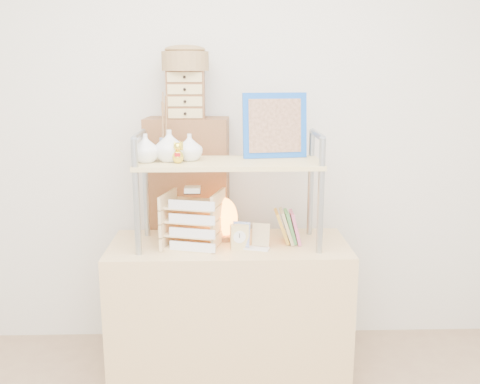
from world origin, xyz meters
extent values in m
cube|color=silver|center=(0.00, 1.70, 1.30)|extent=(3.40, 0.02, 2.60)
cube|color=tan|center=(0.00, 1.20, 0.38)|extent=(1.20, 0.50, 0.75)
cube|color=brown|center=(-0.23, 1.57, 0.68)|extent=(0.47, 0.27, 1.35)
cylinder|color=#90979E|center=(-0.43, 1.05, 1.02)|extent=(0.03, 0.03, 0.55)
cylinder|color=#90979E|center=(-0.43, 1.35, 1.02)|extent=(0.03, 0.03, 0.55)
cylinder|color=#90979E|center=(-0.43, 1.20, 1.30)|extent=(0.03, 0.30, 0.03)
cylinder|color=#90979E|center=(0.43, 1.05, 1.02)|extent=(0.03, 0.03, 0.55)
cylinder|color=#90979E|center=(0.43, 1.35, 1.02)|extent=(0.03, 0.03, 0.55)
cylinder|color=#90979E|center=(0.43, 1.20, 1.30)|extent=(0.03, 0.30, 0.03)
cube|color=#DABD75|center=(0.00, 1.20, 1.16)|extent=(0.90, 0.34, 0.02)
imported|color=white|center=(-0.40, 1.18, 1.24)|extent=(0.13, 0.13, 0.14)
imported|color=white|center=(-0.29, 1.20, 1.25)|extent=(0.15, 0.15, 0.15)
imported|color=white|center=(-0.19, 1.22, 1.24)|extent=(0.13, 0.13, 0.13)
cylinder|color=#285DB0|center=(-0.31, 1.32, 1.22)|extent=(0.07, 0.07, 0.10)
cube|color=blue|center=(0.23, 1.30, 1.33)|extent=(0.33, 0.09, 0.32)
cube|color=brown|center=(0.23, 1.29, 1.33)|extent=(0.27, 0.07, 0.26)
cube|color=#C95880|center=(0.33, 1.20, 0.83)|extent=(0.06, 0.12, 0.17)
cube|color=#56A552|center=(0.31, 1.22, 0.83)|extent=(0.06, 0.12, 0.17)
cube|color=tan|center=(0.29, 1.20, 0.83)|extent=(0.07, 0.13, 0.17)
cube|color=gold|center=(0.27, 1.22, 0.83)|extent=(0.07, 0.14, 0.17)
cube|color=#D8C181|center=(-0.18, 1.18, 0.76)|extent=(0.30, 0.28, 0.01)
cube|color=white|center=(-0.18, 1.07, 0.78)|extent=(0.22, 0.07, 0.04)
cube|color=#D8C181|center=(-0.18, 1.18, 0.82)|extent=(0.30, 0.28, 0.01)
cube|color=white|center=(-0.18, 1.07, 0.85)|extent=(0.22, 0.07, 0.04)
cube|color=#D8C181|center=(-0.18, 1.18, 0.89)|extent=(0.30, 0.28, 0.01)
cube|color=white|center=(-0.18, 1.07, 0.92)|extent=(0.22, 0.07, 0.04)
cube|color=#D8C181|center=(-0.18, 1.18, 0.96)|extent=(0.30, 0.28, 0.01)
cube|color=white|center=(-0.18, 1.07, 0.98)|extent=(0.22, 0.07, 0.04)
cube|color=beige|center=(-0.18, 1.16, 1.04)|extent=(0.08, 0.08, 0.03)
cylinder|color=brown|center=(-0.02, 1.28, 0.76)|extent=(0.12, 0.12, 0.03)
ellipsoid|color=orange|center=(-0.02, 1.28, 0.87)|extent=(0.14, 0.13, 0.19)
cube|color=#DABD75|center=(0.05, 1.12, 0.81)|extent=(0.09, 0.05, 0.12)
cylinder|color=white|center=(0.05, 1.10, 0.82)|extent=(0.06, 0.01, 0.06)
cube|color=white|center=(0.10, 1.12, 0.75)|extent=(0.19, 0.11, 0.01)
cube|color=navy|center=(0.06, 1.12, 0.82)|extent=(0.09, 0.05, 0.12)
cube|color=tan|center=(0.16, 1.13, 0.82)|extent=(0.09, 0.05, 0.11)
cube|color=brown|center=(-0.23, 1.55, 1.48)|extent=(0.20, 0.15, 0.25)
cube|color=#DABD75|center=(-0.23, 1.47, 1.38)|extent=(0.18, 0.01, 0.05)
cube|color=#DABD75|center=(-0.23, 1.47, 1.44)|extent=(0.18, 0.01, 0.05)
cube|color=#DABD75|center=(-0.23, 1.47, 1.51)|extent=(0.18, 0.01, 0.05)
cube|color=#DABD75|center=(-0.23, 1.47, 1.57)|extent=(0.18, 0.01, 0.05)
cylinder|color=olive|center=(-0.23, 1.55, 1.65)|extent=(0.25, 0.25, 0.10)
camera|label=1|loc=(-0.02, -1.37, 1.60)|focal=40.00mm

